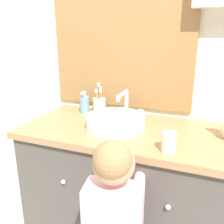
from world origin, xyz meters
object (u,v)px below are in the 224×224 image
(soap_dispenser, at_px, (85,104))
(drinking_cup, at_px, (169,142))
(sink_basin, at_px, (116,121))
(toothbrush_holder, at_px, (99,105))

(soap_dispenser, bearing_deg, drinking_cup, -31.98)
(sink_basin, distance_m, drinking_cup, 0.36)
(sink_basin, distance_m, soap_dispenser, 0.34)
(sink_basin, bearing_deg, soap_dispenser, 147.25)
(toothbrush_holder, height_order, soap_dispenser, toothbrush_holder)
(sink_basin, xyz_separation_m, drinking_cup, (0.31, -0.19, 0.01))
(drinking_cup, bearing_deg, sink_basin, 148.75)
(sink_basin, bearing_deg, toothbrush_holder, 133.45)
(sink_basin, xyz_separation_m, toothbrush_holder, (-0.19, 0.20, 0.01))
(drinking_cup, bearing_deg, toothbrush_holder, 142.15)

